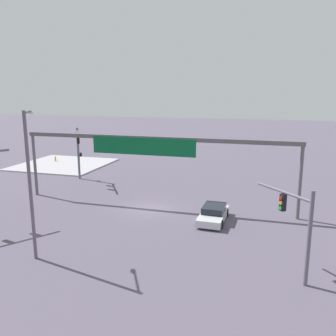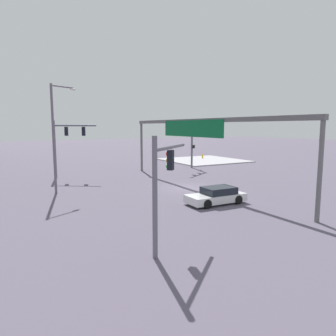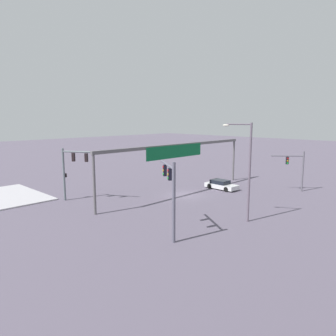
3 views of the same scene
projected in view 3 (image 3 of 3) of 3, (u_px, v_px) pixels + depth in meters
ground_plane at (185, 195)px, 39.31m from camera, size 219.10×219.10×0.00m
traffic_signal_near_corner at (71, 166)px, 35.99m from camera, size 2.47×4.05×6.01m
traffic_signal_opposite_side at (296, 165)px, 40.80m from camera, size 2.88×3.24×5.19m
traffic_signal_cross_street at (171, 187)px, 24.79m from camera, size 2.75×4.04×6.20m
streetlamp_curved_arm at (247, 166)px, 28.59m from camera, size 1.40×2.39×8.99m
overhead_sign_gantry at (178, 151)px, 39.05m from camera, size 24.82×0.43×6.25m
sedan_car_approaching at (221, 185)px, 42.46m from camera, size 2.04×4.42×1.21m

